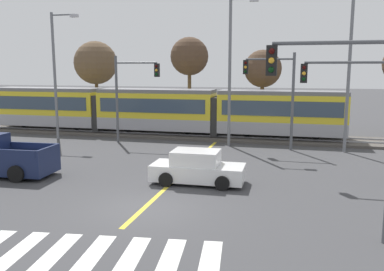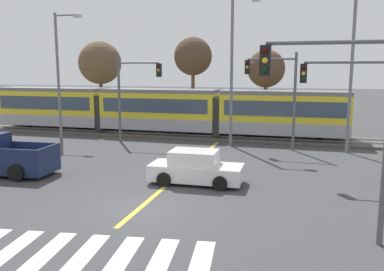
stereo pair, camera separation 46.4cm
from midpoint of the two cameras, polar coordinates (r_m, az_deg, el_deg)
ground_plane at (r=15.55m, az=-7.67°, el=-10.12°), size 200.00×200.00×0.00m
track_bed at (r=30.79m, az=3.59°, el=-0.15°), size 120.00×4.00×0.18m
rail_near at (r=30.07m, az=3.34°, el=-0.10°), size 120.00×0.08×0.10m
rail_far at (r=31.47m, az=3.83°, el=0.31°), size 120.00×0.08×0.10m
light_rail_tram at (r=31.83m, az=-5.38°, el=3.69°), size 28.00×2.64×3.43m
crosswalk_stripe_1 at (r=13.12m, az=-24.23°, el=-14.66°), size 0.90×2.85×0.01m
crosswalk_stripe_2 at (r=12.61m, az=-19.80°, el=-15.37°), size 0.90×2.85×0.01m
crosswalk_stripe_3 at (r=12.18m, az=-14.99°, el=-16.04°), size 0.90×2.85×0.01m
crosswalk_stripe_4 at (r=11.84m, az=-9.83°, el=-16.63°), size 0.90×2.85×0.01m
crosswalk_stripe_5 at (r=11.59m, az=-4.37°, el=-17.11°), size 0.90×2.85×0.01m
crosswalk_stripe_6 at (r=11.44m, az=1.30°, el=-17.45°), size 0.90×2.85×0.01m
lane_centre_line at (r=21.11m, az=-1.50°, el=-4.80°), size 0.20×16.31×0.01m
sedan_crossing at (r=18.49m, az=0.06°, el=-4.61°), size 4.22×1.97×1.52m
traffic_light_near_right at (r=12.61m, az=20.39°, el=4.42°), size 3.75×0.38×6.47m
traffic_light_mid_right at (r=20.24m, az=21.92°, el=5.22°), size 4.25×0.38×5.96m
traffic_light_far_right at (r=26.37m, az=11.22°, el=6.76°), size 3.25×0.38×6.16m
traffic_light_far_left at (r=28.61m, az=-9.07°, el=6.79°), size 3.25×0.38×6.04m
street_lamp_west at (r=31.43m, az=-18.87°, el=8.83°), size 2.17×0.28×9.13m
street_lamp_centre at (r=27.19m, az=5.13°, el=9.90°), size 1.88×0.28×9.77m
street_lamp_east at (r=26.70m, az=21.23°, el=9.69°), size 2.47×0.28×9.96m
bare_tree_far_west at (r=39.64m, az=-13.70°, el=9.85°), size 4.00×4.00×7.71m
bare_tree_west at (r=36.33m, az=-0.74°, el=10.98°), size 3.34×3.34×7.92m
bare_tree_east at (r=33.77m, az=9.51°, el=9.16°), size 3.04×3.04×6.69m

